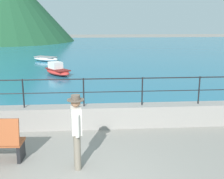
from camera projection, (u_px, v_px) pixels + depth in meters
promenade_wall at (84, 117)px, 9.10m from camera, size 20.00×0.56×0.70m
railing at (84, 87)px, 8.87m from camera, size 18.44×0.04×0.90m
lake_water at (88, 51)px, 31.10m from camera, size 64.00×44.32×0.06m
hill_main at (4, 3)px, 42.81m from camera, size 20.59×20.59×11.49m
person_walking at (76, 128)px, 6.45m from camera, size 0.38×0.57×1.75m
boat_0 at (57, 70)px, 17.47m from camera, size 2.05×2.40×0.76m
boat_2 at (46, 59)px, 23.19m from camera, size 2.43×1.98×0.36m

